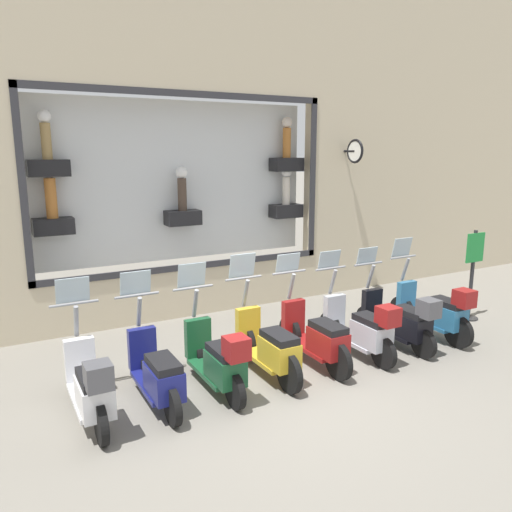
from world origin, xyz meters
TOP-DOWN VIEW (x-y plane):
  - ground_plane at (0.00, 0.00)m, footprint 120.00×120.00m
  - building_facade at (3.60, -0.00)m, footprint 1.17×36.00m
  - scooter_teal_0 at (0.30, -3.24)m, footprint 1.81×0.61m
  - scooter_black_1 at (0.28, -2.43)m, footprint 1.79×0.61m
  - scooter_silver_2 at (0.29, -1.61)m, footprint 1.80×0.60m
  - scooter_red_3 at (0.36, -0.80)m, footprint 1.81×0.60m
  - scooter_yellow_4 at (0.36, 0.02)m, footprint 1.81×0.61m
  - scooter_green_5 at (0.29, 0.83)m, footprint 1.79×0.60m
  - scooter_navy_6 at (0.35, 1.64)m, footprint 1.79×0.60m
  - scooter_white_7 at (0.29, 2.46)m, footprint 1.79×0.61m
  - shop_sign_post at (0.71, -4.62)m, footprint 0.36×0.45m

SIDE VIEW (x-z plane):
  - ground_plane at x=0.00m, z-range 0.00..0.00m
  - scooter_navy_6 at x=0.35m, z-range -0.37..1.21m
  - scooter_red_3 at x=0.36m, z-range -0.34..1.23m
  - scooter_yellow_4 at x=0.36m, z-range -0.38..1.27m
  - scooter_black_1 at x=0.28m, z-range -0.30..1.22m
  - scooter_green_5 at x=0.29m, z-range -0.34..1.26m
  - scooter_white_7 at x=0.29m, z-range -0.33..1.25m
  - scooter_silver_2 at x=0.29m, z-range -0.31..1.24m
  - scooter_teal_0 at x=0.30m, z-range -0.33..1.29m
  - shop_sign_post at x=0.71m, z-range 0.07..1.79m
  - building_facade at x=3.60m, z-range 0.08..7.78m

